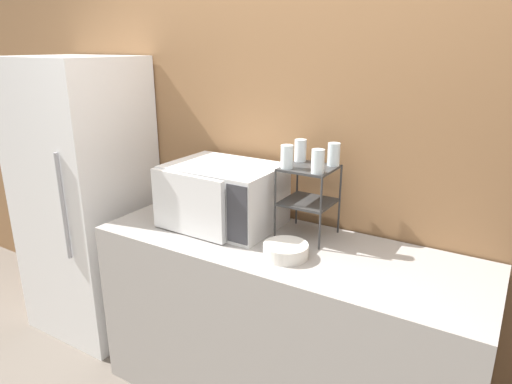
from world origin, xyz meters
TOP-DOWN VIEW (x-y plane):
  - wall_back at (0.00, 0.70)m, footprint 8.00×0.06m
  - counter at (0.00, 0.33)m, footprint 1.91×0.66m
  - microwave at (-0.41, 0.40)m, footprint 0.57×0.46m
  - dish_rack at (0.05, 0.49)m, footprint 0.25×0.25m
  - glass_front_left at (-0.04, 0.42)m, footprint 0.06×0.06m
  - glass_back_right at (0.14, 0.58)m, footprint 0.06×0.06m
  - glass_front_right at (0.13, 0.41)m, footprint 0.06×0.06m
  - glass_back_left at (-0.04, 0.57)m, footprint 0.06×0.06m
  - bowl at (0.07, 0.22)m, footprint 0.21×0.21m
  - refrigerator at (-1.47, 0.35)m, footprint 0.74×0.65m

SIDE VIEW (x-z plane):
  - counter at x=0.00m, z-range 0.00..0.94m
  - refrigerator at x=-1.47m, z-range 0.00..1.79m
  - bowl at x=0.07m, z-range 0.93..1.00m
  - microwave at x=-0.41m, z-range 0.94..1.26m
  - dish_rack at x=0.05m, z-range 1.01..1.37m
  - wall_back at x=0.00m, z-range 0.00..2.60m
  - glass_front_left at x=-0.04m, z-range 1.30..1.41m
  - glass_back_right at x=0.14m, z-range 1.30..1.41m
  - glass_front_right at x=0.13m, z-range 1.30..1.41m
  - glass_back_left at x=-0.04m, z-range 1.30..1.41m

